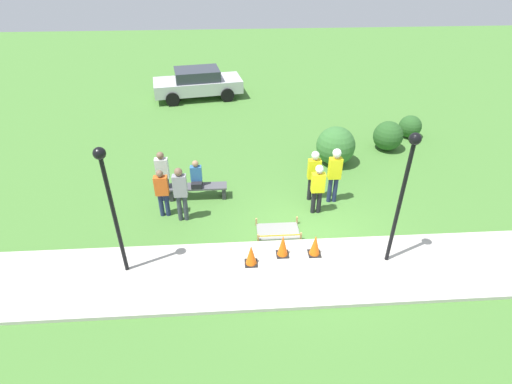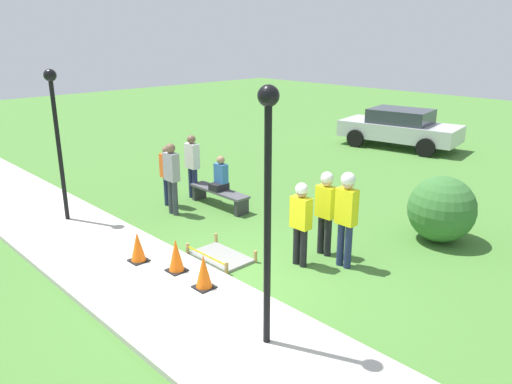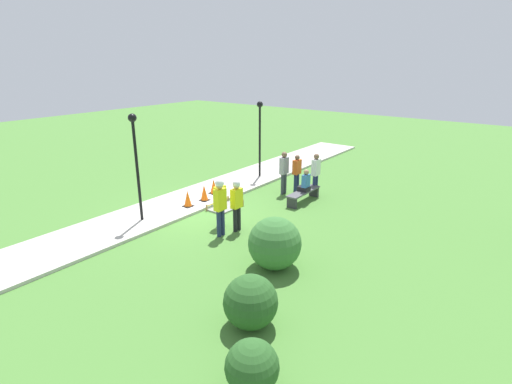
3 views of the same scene
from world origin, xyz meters
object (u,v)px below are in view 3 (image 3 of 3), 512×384
at_px(traffic_cone_far_patch, 204,193).
at_px(lamppost_far, 260,127).
at_px(worker_trainee, 237,201).
at_px(person_seated_on_bench, 305,183).
at_px(traffic_cone_near_patch, 214,186).
at_px(bystander_in_white_shirt, 284,170).
at_px(worker_supervisor, 220,198).
at_px(worker_assistant, 220,202).
at_px(bystander_in_gray_shirt, 316,172).
at_px(bystander_in_orange_shirt, 297,171).
at_px(park_bench, 304,194).
at_px(traffic_cone_sidewalk_edge, 188,199).
at_px(lamppost_near, 136,152).

height_order(traffic_cone_far_patch, lamppost_far, lamppost_far).
bearing_deg(worker_trainee, person_seated_on_bench, 174.23).
relative_size(traffic_cone_near_patch, worker_trainee, 0.34).
bearing_deg(bystander_in_white_shirt, worker_supervisor, 1.70).
bearing_deg(worker_assistant, bystander_in_gray_shirt, 175.44).
distance_m(bystander_in_orange_shirt, bystander_in_gray_shirt, 0.87).
bearing_deg(park_bench, worker_trainee, -5.02).
xyz_separation_m(park_bench, worker_trainee, (3.75, -0.33, 0.72)).
relative_size(traffic_cone_near_patch, bystander_in_orange_shirt, 0.38).
bearing_deg(traffic_cone_near_patch, worker_assistant, 45.92).
distance_m(park_bench, worker_supervisor, 3.94).
distance_m(park_bench, worker_assistant, 4.48).
relative_size(traffic_cone_sidewalk_edge, worker_assistant, 0.33).
bearing_deg(traffic_cone_near_patch, lamppost_far, -179.93).
bearing_deg(traffic_cone_near_patch, traffic_cone_far_patch, 18.66).
height_order(traffic_cone_near_patch, lamppost_far, lamppost_far).
distance_m(traffic_cone_near_patch, lamppost_far, 3.81).
height_order(traffic_cone_far_patch, bystander_in_gray_shirt, bystander_in_gray_shirt).
xyz_separation_m(park_bench, worker_assistant, (4.37, -0.49, 0.83)).
distance_m(traffic_cone_sidewalk_edge, bystander_in_orange_shirt, 4.83).
relative_size(traffic_cone_far_patch, bystander_in_orange_shirt, 0.40).
xyz_separation_m(person_seated_on_bench, worker_trainee, (3.76, -0.38, 0.24)).
xyz_separation_m(person_seated_on_bench, bystander_in_orange_shirt, (-0.96, -0.97, 0.09)).
bearing_deg(person_seated_on_bench, park_bench, -80.46).
distance_m(traffic_cone_sidewalk_edge, worker_trainee, 2.89).
bearing_deg(lamppost_far, bystander_in_white_shirt, 60.04).
xyz_separation_m(traffic_cone_near_patch, worker_supervisor, (2.16, 2.31, 0.60)).
xyz_separation_m(traffic_cone_near_patch, traffic_cone_far_patch, (0.86, 0.29, 0.02)).
distance_m(traffic_cone_near_patch, traffic_cone_far_patch, 0.91).
height_order(park_bench, worker_supervisor, worker_supervisor).
bearing_deg(lamppost_far, person_seated_on_bench, 64.58).
xyz_separation_m(traffic_cone_near_patch, bystander_in_gray_shirt, (-2.62, 3.31, 0.61)).
xyz_separation_m(worker_supervisor, bystander_in_white_shirt, (-4.11, -0.12, 0.04)).
relative_size(traffic_cone_far_patch, bystander_in_gray_shirt, 0.36).
distance_m(person_seated_on_bench, bystander_in_orange_shirt, 1.37).
bearing_deg(lamppost_near, traffic_cone_sidewalk_edge, 169.99).
xyz_separation_m(worker_trainee, bystander_in_gray_shirt, (-4.80, 0.27, -0.05)).
xyz_separation_m(person_seated_on_bench, worker_assistant, (4.38, -0.54, 0.35)).
distance_m(worker_supervisor, lamppost_near, 3.18).
bearing_deg(bystander_in_gray_shirt, bystander_in_orange_shirt, -84.75).
height_order(bystander_in_orange_shirt, bystander_in_gray_shirt, bystander_in_gray_shirt).
distance_m(traffic_cone_near_patch, bystander_in_orange_shirt, 3.57).
bearing_deg(lamppost_near, worker_supervisor, 121.52).
xyz_separation_m(worker_supervisor, lamppost_far, (-5.38, -2.31, 1.44)).
xyz_separation_m(worker_supervisor, worker_trainee, (0.02, 0.74, 0.06)).
xyz_separation_m(traffic_cone_far_patch, bystander_in_orange_shirt, (-3.41, 2.16, 0.49)).
relative_size(traffic_cone_near_patch, park_bench, 0.32).
distance_m(traffic_cone_far_patch, worker_supervisor, 2.46).
height_order(worker_trainee, bystander_in_white_shirt, bystander_in_white_shirt).
relative_size(worker_trainee, lamppost_far, 0.50).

